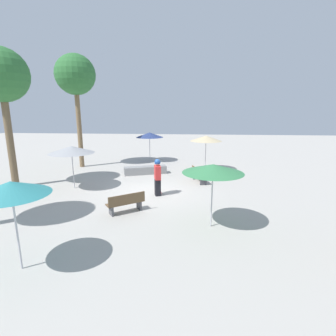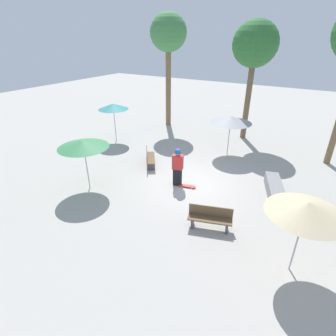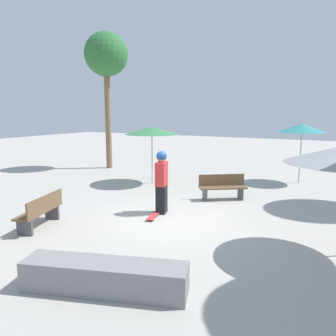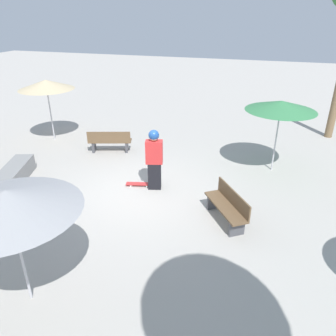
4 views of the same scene
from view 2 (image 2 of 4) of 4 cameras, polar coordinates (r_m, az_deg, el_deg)
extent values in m
plane|color=#ADA8A0|center=(12.71, 4.43, -3.30)|extent=(60.00, 60.00, 0.00)
cube|color=black|center=(12.37, 2.06, -1.91)|extent=(0.44, 0.36, 0.84)
cube|color=red|center=(12.02, 2.12, 1.29)|extent=(0.55, 0.39, 0.69)
sphere|color=tan|center=(11.82, 2.16, 3.39)|extent=(0.27, 0.27, 0.27)
sphere|color=#1E478C|center=(11.80, 2.16, 3.55)|extent=(0.31, 0.31, 0.31)
cube|color=red|center=(12.36, 4.14, -3.90)|extent=(0.82, 0.40, 0.02)
cylinder|color=silver|center=(12.41, 5.34, -4.00)|extent=(0.06, 0.04, 0.05)
cylinder|color=silver|center=(12.26, 5.19, -4.40)|extent=(0.06, 0.04, 0.05)
cylinder|color=silver|center=(12.49, 3.11, -3.69)|extent=(0.06, 0.04, 0.05)
cylinder|color=silver|center=(12.35, 2.93, -4.08)|extent=(0.06, 0.04, 0.05)
cube|color=gray|center=(12.48, 22.29, -4.71)|extent=(1.47, 2.83, 0.51)
cube|color=#47474C|center=(9.93, 12.66, -12.35)|extent=(0.20, 0.40, 0.40)
cube|color=#47474C|center=(9.96, 5.36, -11.55)|extent=(0.20, 0.40, 0.40)
cube|color=brown|center=(9.79, 9.09, -10.95)|extent=(1.66, 0.91, 0.05)
cube|color=brown|center=(9.82, 9.29, -9.20)|extent=(1.54, 0.53, 0.40)
cube|color=#47474C|center=(14.94, -3.82, 2.43)|extent=(0.37, 0.29, 0.40)
cube|color=#47474C|center=(13.81, -3.72, 0.29)|extent=(0.37, 0.29, 0.40)
cube|color=brown|center=(14.28, -3.80, 2.22)|extent=(1.29, 1.56, 0.05)
cube|color=brown|center=(14.19, -4.63, 3.02)|extent=(0.96, 1.33, 0.40)
cylinder|color=#B7B7BC|center=(8.60, 26.34, -13.83)|extent=(0.05, 0.05, 2.32)
cone|color=#C6B289|center=(7.98, 27.95, -7.71)|extent=(2.15, 2.15, 0.36)
cylinder|color=#B7B7BC|center=(12.31, -17.28, 0.37)|extent=(0.05, 0.05, 2.26)
cone|color=#387F4C|center=(11.89, -17.99, 5.03)|extent=(2.20, 2.20, 0.31)
cylinder|color=#B7B7BC|center=(15.77, 13.10, 6.64)|extent=(0.05, 0.05, 2.19)
cone|color=#99999E|center=(15.45, 13.50, 10.25)|extent=(2.38, 2.38, 0.38)
cylinder|color=#B7B7BC|center=(17.84, -11.50, 9.46)|extent=(0.05, 0.05, 2.37)
cone|color=teal|center=(17.55, -11.84, 12.98)|extent=(1.94, 1.94, 0.36)
cylinder|color=brown|center=(20.56, 0.07, 17.72)|extent=(0.40, 0.40, 6.17)
sphere|color=#428447|center=(20.30, 0.08, 27.43)|extent=(2.56, 2.56, 2.56)
cylinder|color=brown|center=(18.44, 17.02, 14.48)|extent=(0.36, 0.36, 5.51)
sphere|color=#2D6B33|center=(18.08, 18.48, 24.27)|extent=(2.73, 2.73, 2.73)
camera|label=1|loc=(19.50, -36.00, 16.07)|focal=28.00mm
camera|label=3|loc=(14.88, 41.62, 6.85)|focal=35.00mm
camera|label=4|loc=(19.56, 6.64, 22.41)|focal=35.00mm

